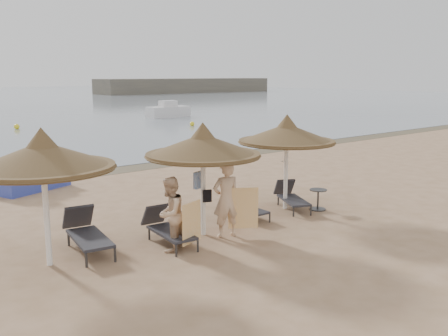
# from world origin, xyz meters

# --- Properties ---
(ground) EXTENTS (160.00, 160.00, 0.00)m
(ground) POSITION_xyz_m (0.00, 0.00, 0.00)
(ground) COLOR tan
(ground) RESTS_ON ground
(wet_sand_strip) EXTENTS (200.00, 1.60, 0.01)m
(wet_sand_strip) POSITION_xyz_m (0.00, 9.40, 0.00)
(wet_sand_strip) COLOR brown
(wet_sand_strip) RESTS_ON ground
(palapa_left) EXTENTS (2.95, 2.95, 2.93)m
(palapa_left) POSITION_xyz_m (-3.84, 0.64, 2.33)
(palapa_left) COLOR white
(palapa_left) RESTS_ON ground
(palapa_center) EXTENTS (2.86, 2.86, 2.83)m
(palapa_center) POSITION_xyz_m (-0.08, 0.23, 2.26)
(palapa_center) COLOR white
(palapa_center) RESTS_ON ground
(palapa_right) EXTENTS (2.86, 2.86, 2.83)m
(palapa_right) POSITION_xyz_m (3.29, 0.65, 2.26)
(palapa_right) COLOR white
(palapa_right) RESTS_ON ground
(lounger_far_left) EXTENTS (0.98, 2.13, 0.92)m
(lounger_far_left) POSITION_xyz_m (-2.82, 1.06, 0.41)
(lounger_far_left) COLOR #323233
(lounger_far_left) RESTS_ON ground
(lounger_near_left) EXTENTS (0.78, 1.89, 0.82)m
(lounger_near_left) POSITION_xyz_m (-1.12, 0.31, 0.37)
(lounger_near_left) COLOR #323233
(lounger_near_left) RESTS_ON ground
(lounger_near_right) EXTENTS (0.56, 1.64, 0.73)m
(lounger_near_right) POSITION_xyz_m (1.69, 0.79, 0.33)
(lounger_near_right) COLOR #323233
(lounger_near_right) RESTS_ON ground
(lounger_far_right) EXTENTS (1.29, 1.82, 0.78)m
(lounger_far_right) POSITION_xyz_m (3.50, 0.63, 0.35)
(lounger_far_right) COLOR #323233
(lounger_far_right) RESTS_ON ground
(side_table) EXTENTS (0.51, 0.51, 0.62)m
(side_table) POSITION_xyz_m (3.95, -0.05, 0.29)
(side_table) COLOR #323233
(side_table) RESTS_ON ground
(person_left) EXTENTS (1.09, 0.99, 1.99)m
(person_left) POSITION_xyz_m (-1.35, -0.20, 0.99)
(person_left) COLOR #D5AF8B
(person_left) RESTS_ON ground
(person_right) EXTENTS (1.15, 0.90, 2.20)m
(person_right) POSITION_xyz_m (0.25, -0.25, 1.10)
(person_right) COLOR #D5AF8B
(person_right) RESTS_ON ground
(towel_left) EXTENTS (0.66, 0.23, 0.96)m
(towel_left) POSITION_xyz_m (-1.00, -0.55, 0.66)
(towel_left) COLOR orange
(towel_left) RESTS_ON ground
(towel_right) EXTENTS (0.63, 0.43, 1.04)m
(towel_right) POSITION_xyz_m (0.60, -0.50, 0.72)
(towel_right) COLOR orange
(towel_right) RESTS_ON ground
(bag_patterned) EXTENTS (0.35, 0.21, 0.42)m
(bag_patterned) POSITION_xyz_m (-0.08, 0.41, 1.37)
(bag_patterned) COLOR silver
(bag_patterned) RESTS_ON ground
(bag_dark) EXTENTS (0.23, 0.15, 0.30)m
(bag_dark) POSITION_xyz_m (-0.08, 0.07, 1.03)
(bag_dark) COLOR black
(bag_dark) RESTS_ON ground
(pedal_boat) EXTENTS (2.85, 2.26, 1.16)m
(pedal_boat) POSITION_xyz_m (-1.88, 8.07, 0.43)
(pedal_boat) COLOR #3243AD
(pedal_boat) RESTS_ON ground
(buoy_mid) EXTENTS (0.40, 0.40, 0.40)m
(buoy_mid) POSITION_xyz_m (3.79, 28.21, 0.20)
(buoy_mid) COLOR yellow
(buoy_mid) RESTS_ON ground
(buoy_right) EXTENTS (0.36, 0.36, 0.36)m
(buoy_right) POSITION_xyz_m (15.03, 21.98, 0.18)
(buoy_right) COLOR yellow
(buoy_right) RESTS_ON ground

